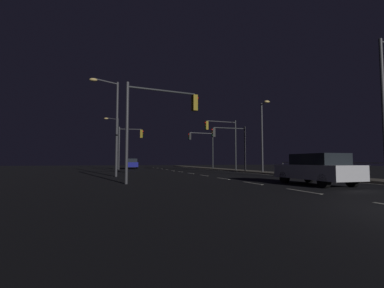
# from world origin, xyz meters

# --- Properties ---
(ground_plane) EXTENTS (112.00, 112.00, 0.00)m
(ground_plane) POSITION_xyz_m (0.00, 17.50, 0.00)
(ground_plane) COLOR black
(ground_plane) RESTS_ON ground
(sidewalk_right) EXTENTS (2.06, 77.00, 0.14)m
(sidewalk_right) POSITION_xyz_m (7.13, 17.50, 0.07)
(sidewalk_right) COLOR gray
(sidewalk_right) RESTS_ON ground
(lane_markings_center) EXTENTS (0.14, 50.00, 0.01)m
(lane_markings_center) POSITION_xyz_m (0.00, 21.00, 0.01)
(lane_markings_center) COLOR silver
(lane_markings_center) RESTS_ON ground
(lane_edge_line) EXTENTS (0.14, 53.00, 0.01)m
(lane_edge_line) POSITION_xyz_m (5.85, 22.50, 0.01)
(lane_edge_line) COLOR silver
(lane_edge_line) RESTS_ON ground
(car) EXTENTS (1.83, 4.40, 1.57)m
(car) POSITION_xyz_m (2.49, 7.05, 0.82)
(car) COLOR silver
(car) RESTS_ON ground
(car_oncoming) EXTENTS (2.07, 4.50, 1.57)m
(car_oncoming) POSITION_xyz_m (-4.48, 37.71, 0.82)
(car_oncoming) COLOR navy
(car_oncoming) RESTS_ON ground
(traffic_light_far_left) EXTENTS (3.95, 0.58, 5.35)m
(traffic_light_far_left) POSITION_xyz_m (5.11, 32.38, 3.91)
(traffic_light_far_left) COLOR #2D3033
(traffic_light_far_left) RESTS_ON sidewalk_right
(traffic_light_far_right) EXTENTS (4.27, 0.83, 5.45)m
(traffic_light_far_right) POSITION_xyz_m (-4.78, 10.73, 3.86)
(traffic_light_far_right) COLOR #38383D
(traffic_light_far_right) RESTS_ON ground
(traffic_light_near_left) EXTENTS (4.00, 0.58, 5.78)m
(traffic_light_near_left) POSITION_xyz_m (4.66, 23.81, 4.20)
(traffic_light_near_left) COLOR #2D3033
(traffic_light_near_left) RESTS_ON sidewalk_right
(traffic_light_far_center) EXTENTS (2.84, 0.59, 5.18)m
(traffic_light_far_center) POSITION_xyz_m (-5.42, 27.82, 3.60)
(traffic_light_far_center) COLOR #38383D
(traffic_light_far_center) RESTS_ON ground
(traffic_light_mid_left) EXTENTS (3.96, 0.34, 4.82)m
(traffic_light_mid_left) POSITION_xyz_m (4.65, 21.91, 3.55)
(traffic_light_mid_left) COLOR #4C4C51
(traffic_light_mid_left) RESTS_ON sidewalk_right
(street_lamp_across_street) EXTENTS (0.89, 2.06, 6.85)m
(street_lamp_across_street) POSITION_xyz_m (6.84, 18.95, 4.31)
(street_lamp_across_street) COLOR #38383D
(street_lamp_across_street) RESTS_ON sidewalk_right
(street_lamp_median) EXTENTS (2.10, 1.26, 7.40)m
(street_lamp_median) POSITION_xyz_m (-7.35, 17.22, 4.47)
(street_lamp_median) COLOR #38383D
(street_lamp_median) RESTS_ON ground
(street_lamp_corner) EXTENTS (2.00, 1.41, 7.44)m
(street_lamp_corner) POSITION_xyz_m (-6.94, 36.01, 4.49)
(street_lamp_corner) COLOR #2D3033
(street_lamp_corner) RESTS_ON ground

